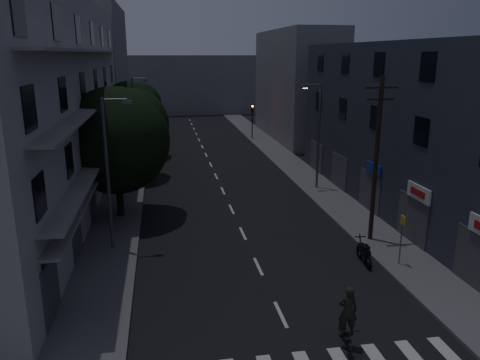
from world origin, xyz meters
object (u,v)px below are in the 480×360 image
object	(u,v)px
motorcycle	(364,253)
cyclist	(347,327)
utility_pole	(376,157)
bus_stop_sign	(402,231)

from	to	relation	value
motorcycle	cyclist	bearing A→B (deg)	-113.73
utility_pole	bus_stop_sign	distance (m)	4.46
utility_pole	bus_stop_sign	xyz separation A→B (m)	(0.00, -3.32, -2.98)
bus_stop_sign	cyclist	world-z (taller)	bus_stop_sign
utility_pole	cyclist	distance (m)	11.24
cyclist	motorcycle	bearing A→B (deg)	70.28
motorcycle	cyclist	size ratio (longest dim) A/B	0.86
cyclist	utility_pole	bearing A→B (deg)	69.71
cyclist	bus_stop_sign	bearing A→B (deg)	57.63
utility_pole	cyclist	world-z (taller)	utility_pole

